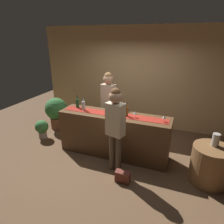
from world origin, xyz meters
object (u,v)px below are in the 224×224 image
object	(u,v)px
wine_bottle_clear	(83,105)
customer_sipping	(115,122)
wine_bottle_amber	(126,111)
vase_on_side_table	(216,140)
potted_plant_tall	(56,111)
handbag	(123,177)
wine_bottle_green	(77,103)
bartender	(108,99)
round_side_table	(210,165)
wine_glass_mid_counter	(164,117)
potted_plant_small	(42,128)
wine_glass_near_customer	(135,113)

from	to	relation	value
wine_bottle_clear	customer_sipping	distance (m)	1.15
wine_bottle_amber	customer_sipping	size ratio (longest dim) A/B	0.17
vase_on_side_table	potted_plant_tall	world-z (taller)	vase_on_side_table
wine_bottle_clear	handbag	xyz separation A→B (m)	(1.25, -0.85, -1.00)
wine_bottle_green	bartender	xyz separation A→B (m)	(0.60, 0.48, 0.02)
wine_bottle_amber	potted_plant_tall	size ratio (longest dim) A/B	0.32
round_side_table	vase_on_side_table	world-z (taller)	vase_on_side_table
handbag	potted_plant_tall	bearing A→B (deg)	148.95
wine_bottle_clear	potted_plant_tall	size ratio (longest dim) A/B	0.32
wine_glass_mid_counter	handbag	distance (m)	1.41
wine_bottle_clear	round_side_table	distance (m)	2.86
wine_bottle_clear	wine_glass_mid_counter	world-z (taller)	wine_bottle_clear
bartender	handbag	bearing A→B (deg)	133.03
wine_bottle_clear	round_side_table	world-z (taller)	wine_bottle_clear
customer_sipping	handbag	bearing A→B (deg)	-32.11
wine_bottle_clear	potted_plant_small	xyz separation A→B (m)	(-1.32, 0.02, -0.81)
wine_bottle_green	customer_sipping	bearing A→B (deg)	-29.04
wine_bottle_green	handbag	size ratio (longest dim) A/B	1.08
wine_bottle_green	vase_on_side_table	distance (m)	3.01
potted_plant_small	wine_bottle_green	bearing A→B (deg)	4.26
wine_glass_near_customer	potted_plant_small	xyz separation A→B (m)	(-2.55, 0.03, -0.80)
round_side_table	potted_plant_small	bearing A→B (deg)	176.11
round_side_table	handbag	xyz separation A→B (m)	(-1.50, -0.59, -0.26)
wine_bottle_green	wine_glass_near_customer	world-z (taller)	wine_bottle_green
wine_bottle_amber	wine_bottle_green	distance (m)	1.25
potted_plant_tall	potted_plant_small	distance (m)	0.72
bartender	potted_plant_tall	distance (m)	1.81
wine_bottle_clear	wine_bottle_amber	bearing A→B (deg)	0.53
round_side_table	wine_bottle_amber	bearing A→B (deg)	171.06
wine_bottle_green	bartender	distance (m)	0.77
wine_bottle_green	handbag	world-z (taller)	wine_bottle_green
customer_sipping	potted_plant_small	distance (m)	2.51
wine_glass_near_customer	customer_sipping	size ratio (longest dim) A/B	0.08
wine_glass_mid_counter	potted_plant_small	world-z (taller)	wine_glass_mid_counter
wine_glass_mid_counter	bartender	world-z (taller)	bartender
potted_plant_tall	customer_sipping	bearing A→B (deg)	-28.77
customer_sipping	wine_bottle_clear	bearing A→B (deg)	165.18
potted_plant_small	handbag	xyz separation A→B (m)	(2.57, -0.87, -0.19)
customer_sipping	potted_plant_tall	world-z (taller)	customer_sipping
customer_sipping	potted_plant_small	bearing A→B (deg)	-179.18
round_side_table	vase_on_side_table	size ratio (longest dim) A/B	3.08
wine_bottle_amber	round_side_table	bearing A→B (deg)	-8.94
potted_plant_tall	handbag	bearing A→B (deg)	-31.05
wine_glass_near_customer	wine_bottle_green	bearing A→B (deg)	175.57
potted_plant_small	wine_bottle_amber	bearing A→B (deg)	-0.17
wine_glass_mid_counter	bartender	bearing A→B (deg)	157.26
wine_bottle_amber	customer_sipping	world-z (taller)	customer_sipping
wine_bottle_green	round_side_table	xyz separation A→B (m)	(2.96, -0.36, -0.74)
wine_glass_mid_counter	potted_plant_tall	distance (m)	3.27
wine_bottle_amber	bartender	xyz separation A→B (m)	(-0.64, 0.57, 0.02)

